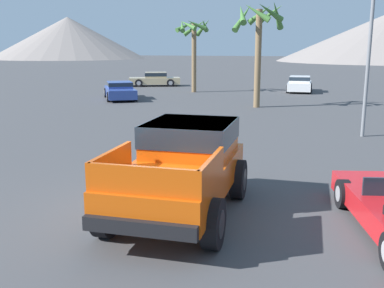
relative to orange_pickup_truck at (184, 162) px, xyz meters
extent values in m
plane|color=#424244|center=(-0.39, 0.02, -1.05)|extent=(320.00, 320.00, 0.00)
cube|color=#CC4C0C|center=(0.00, -0.31, -0.24)|extent=(1.96, 4.44, 0.60)
cube|color=#CC4C0C|center=(0.00, 0.58, 0.42)|extent=(1.80, 1.95, 0.72)
cube|color=#1E2833|center=(0.00, 0.58, 0.55)|extent=(1.84, 1.99, 0.46)
cube|color=#CC4C0C|center=(-0.94, -1.55, 0.30)|extent=(0.08, 1.78, 0.48)
cube|color=#CC4C0C|center=(0.94, -1.55, 0.30)|extent=(0.08, 1.78, 0.48)
cube|color=#CC4C0C|center=(0.00, -2.40, 0.30)|extent=(1.88, 0.08, 0.48)
cube|color=black|center=(0.00, 1.96, -0.42)|extent=(1.92, 0.16, 0.24)
cube|color=black|center=(0.00, -2.58, -0.42)|extent=(1.92, 0.16, 0.24)
cylinder|color=black|center=(-1.01, 1.07, -0.60)|extent=(0.29, 0.90, 0.90)
cylinder|color=#232326|center=(-1.01, 1.07, -0.60)|extent=(0.31, 0.50, 0.50)
cylinder|color=black|center=(1.01, 1.07, -0.60)|extent=(0.29, 0.90, 0.90)
cylinder|color=#232326|center=(1.01, 1.07, -0.60)|extent=(0.31, 0.50, 0.50)
cylinder|color=black|center=(-1.01, -1.69, -0.60)|extent=(0.29, 0.90, 0.90)
cylinder|color=#232326|center=(-1.01, -1.69, -0.60)|extent=(0.31, 0.50, 0.50)
cylinder|color=black|center=(1.01, -1.69, -0.60)|extent=(0.29, 0.90, 0.90)
cylinder|color=#232326|center=(1.01, -1.69, -0.60)|extent=(0.31, 0.50, 0.50)
cylinder|color=black|center=(3.31, 1.00, -0.74)|extent=(0.34, 0.66, 0.63)
cylinder|color=#9E9EA3|center=(3.31, 1.00, -0.74)|extent=(0.30, 0.39, 0.35)
cube|color=white|center=(1.66, 27.13, -0.59)|extent=(1.72, 4.09, 0.59)
cube|color=white|center=(1.66, 27.03, -0.06)|extent=(1.51, 1.72, 0.45)
cube|color=#1E2833|center=(1.66, 27.03, -0.01)|extent=(1.54, 1.76, 0.27)
cylinder|color=black|center=(0.83, 28.39, -0.75)|extent=(0.22, 0.60, 0.60)
cylinder|color=#9E9EA3|center=(0.83, 28.39, -0.75)|extent=(0.23, 0.33, 0.33)
cylinder|color=black|center=(2.47, 28.40, -0.75)|extent=(0.22, 0.60, 0.60)
cylinder|color=#9E9EA3|center=(2.47, 28.40, -0.75)|extent=(0.23, 0.33, 0.33)
cylinder|color=black|center=(0.84, 25.86, -0.75)|extent=(0.22, 0.60, 0.60)
cylinder|color=#9E9EA3|center=(0.84, 25.86, -0.75)|extent=(0.23, 0.33, 0.33)
cylinder|color=black|center=(2.48, 25.86, -0.75)|extent=(0.22, 0.60, 0.60)
cylinder|color=#9E9EA3|center=(2.48, 25.86, -0.75)|extent=(0.23, 0.33, 0.33)
cube|color=tan|center=(-10.96, 29.14, -0.59)|extent=(4.79, 3.17, 0.56)
cube|color=tan|center=(-10.85, 29.18, -0.07)|extent=(2.29, 2.09, 0.48)
cube|color=#1E2833|center=(-10.85, 29.18, -0.01)|extent=(2.33, 2.14, 0.29)
cylinder|color=black|center=(-11.97, 27.87, -0.72)|extent=(0.69, 0.43, 0.66)
cylinder|color=#9E9EA3|center=(-11.97, 27.87, -0.72)|extent=(0.42, 0.34, 0.36)
cylinder|color=black|center=(-12.54, 29.46, -0.72)|extent=(0.69, 0.43, 0.66)
cylinder|color=#9E9EA3|center=(-12.54, 29.46, -0.72)|extent=(0.42, 0.34, 0.36)
cylinder|color=black|center=(-9.37, 28.82, -0.72)|extent=(0.69, 0.43, 0.66)
cylinder|color=#9E9EA3|center=(-9.37, 28.82, -0.72)|extent=(0.42, 0.34, 0.36)
cylinder|color=black|center=(-9.95, 30.40, -0.72)|extent=(0.69, 0.43, 0.66)
cylinder|color=#9E9EA3|center=(-9.95, 30.40, -0.72)|extent=(0.42, 0.34, 0.36)
cube|color=#334C9E|center=(-9.76, 18.88, -0.59)|extent=(3.69, 4.73, 0.58)
cube|color=#334C9E|center=(-9.82, 18.98, -0.10)|extent=(2.26, 2.38, 0.40)
cube|color=#1E2833|center=(-9.82, 18.98, -0.05)|extent=(2.31, 2.43, 0.24)
cylinder|color=black|center=(-8.36, 18.09, -0.74)|extent=(0.50, 0.66, 0.63)
cylinder|color=#9E9EA3|center=(-8.36, 18.09, -0.74)|extent=(0.37, 0.42, 0.35)
cylinder|color=black|center=(-9.85, 17.27, -0.74)|extent=(0.50, 0.66, 0.63)
cylinder|color=#9E9EA3|center=(-9.85, 17.27, -0.74)|extent=(0.37, 0.42, 0.35)
cylinder|color=black|center=(-9.68, 20.49, -0.74)|extent=(0.50, 0.66, 0.63)
cylinder|color=#9E9EA3|center=(-9.68, 20.49, -0.74)|extent=(0.37, 0.42, 0.35)
cylinder|color=black|center=(-11.17, 19.67, -0.74)|extent=(0.50, 0.66, 0.63)
cylinder|color=#9E9EA3|center=(-11.17, 19.67, -0.74)|extent=(0.37, 0.42, 0.35)
cylinder|color=slate|center=(4.56, 9.54, 3.29)|extent=(0.14, 0.14, 8.68)
cylinder|color=brown|center=(-6.20, 24.77, 1.53)|extent=(0.36, 0.38, 5.16)
cone|color=#427533|center=(-5.40, 24.81, 3.93)|extent=(0.43, 1.62, 0.99)
cone|color=#427533|center=(-5.67, 25.47, 3.82)|extent=(1.49, 1.27, 1.34)
cone|color=#427533|center=(-6.40, 25.73, 3.82)|extent=(1.85, 0.72, 1.38)
cone|color=#427533|center=(-6.99, 25.31, 3.92)|extent=(1.36, 1.78, 1.03)
cone|color=#427533|center=(-7.05, 24.50, 3.90)|extent=(0.89, 1.78, 1.10)
cone|color=#427533|center=(-6.50, 24.10, 3.95)|extent=(1.53, 0.93, 0.91)
cone|color=#427533|center=(-5.86, 24.14, 3.96)|extent=(1.47, 1.02, 0.89)
cylinder|color=brown|center=(-0.48, 17.13, 1.68)|extent=(0.36, 0.39, 5.47)
cone|color=#427533|center=(0.52, 16.93, 4.07)|extent=(0.68, 1.83, 1.56)
cone|color=#427533|center=(0.01, 17.93, 4.18)|extent=(1.77, 1.26, 1.23)
cone|color=#427533|center=(-0.56, 17.85, 4.17)|extent=(1.42, 0.51, 1.20)
cone|color=#427533|center=(-1.46, 17.57, 4.01)|extent=(1.09, 1.82, 1.73)
cone|color=#427533|center=(-1.41, 16.86, 4.15)|extent=(0.84, 1.86, 1.32)
cone|color=#427533|center=(-0.50, 16.34, 4.19)|extent=(1.52, 0.41, 1.14)
cone|color=#427533|center=(0.18, 16.51, 4.21)|extent=(1.46, 1.54, 1.09)
cone|color=gray|center=(-65.92, 110.52, 4.81)|extent=(44.09, 44.09, 11.72)
camera|label=1|loc=(2.51, -8.81, 2.39)|focal=42.00mm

